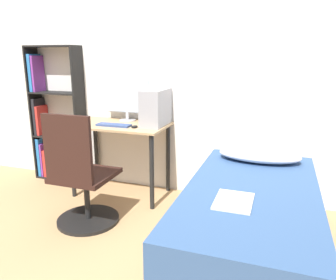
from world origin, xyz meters
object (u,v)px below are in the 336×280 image
keyboard (114,125)px  pc_tower (156,108)px  bookshelf (51,119)px  office_chair (82,184)px  monitor (127,98)px  bed (250,220)px

keyboard → pc_tower: size_ratio=0.87×
bookshelf → office_chair: (0.99, -0.89, -0.34)m
office_chair → bookshelf: bearing=137.9°
office_chair → monitor: size_ratio=1.89×
pc_tower → keyboard: bearing=-154.7°
bed → keyboard: size_ratio=5.36×
bed → pc_tower: size_ratio=4.67×
pc_tower → office_chair: bearing=-115.8°
bookshelf → monitor: bookshelf is taller
monitor → pc_tower: size_ratio=1.33×
bed → monitor: size_ratio=3.51×
bed → bookshelf: bearing=161.0°
office_chair → monitor: monitor is taller
bookshelf → keyboard: bookshelf is taller
bed → pc_tower: pc_tower is taller
bookshelf → keyboard: (0.99, -0.29, 0.05)m
bed → pc_tower: bearing=145.1°
office_chair → bed: (1.40, 0.07, -0.13)m
bookshelf → bed: bookshelf is taller
bookshelf → bed: size_ratio=0.83×
office_chair → pc_tower: size_ratio=2.51×
office_chair → bed: 1.41m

